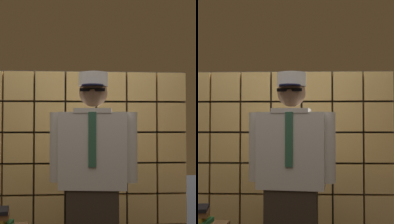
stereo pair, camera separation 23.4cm
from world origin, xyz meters
The scene contains 2 objects.
glass_block_wall centered at (0.00, 1.22, 0.90)m, with size 2.15×0.10×1.85m.
standing_person centered at (0.09, 0.43, 0.88)m, with size 0.67×0.31×1.68m.
Camera 1 is at (-0.03, -2.03, 1.29)m, focal length 52.08 mm.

